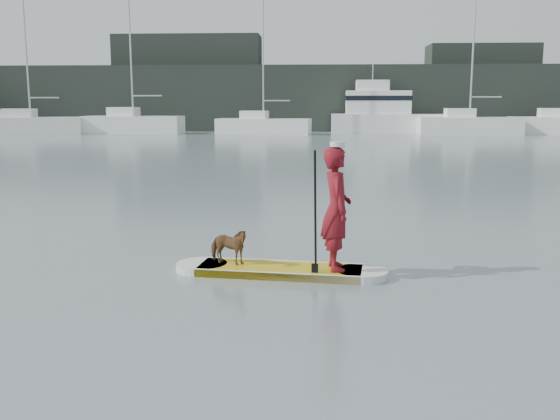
# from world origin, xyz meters

# --- Properties ---
(ground) EXTENTS (140.00, 140.00, 0.00)m
(ground) POSITION_xyz_m (0.00, 0.00, 0.00)
(ground) COLOR slate
(ground) RESTS_ON ground
(paddleboard) EXTENTS (3.28, 1.09, 0.12)m
(paddleboard) POSITION_xyz_m (1.80, 1.88, 0.06)
(paddleboard) COLOR gold
(paddleboard) RESTS_ON ground
(paddler) EXTENTS (0.53, 0.73, 1.85)m
(paddler) POSITION_xyz_m (2.65, 1.78, 1.04)
(paddler) COLOR maroon
(paddler) RESTS_ON paddleboard
(white_cap) EXTENTS (0.22, 0.22, 0.07)m
(white_cap) POSITION_xyz_m (2.65, 1.78, 2.00)
(white_cap) COLOR silver
(white_cap) RESTS_ON paddler
(dog) EXTENTS (0.74, 0.52, 0.57)m
(dog) POSITION_xyz_m (0.99, 1.98, 0.41)
(dog) COLOR brown
(dog) RESTS_ON paddleboard
(paddle) EXTENTS (0.10, 0.30, 2.00)m
(paddle) POSITION_xyz_m (2.33, 1.55, 0.80)
(paddle) COLOR black
(paddle) RESTS_ON ground
(sailboat_b) EXTENTS (8.94, 3.77, 12.88)m
(sailboat_b) POSITION_xyz_m (-21.58, 44.15, 0.89)
(sailboat_b) COLOR white
(sailboat_b) RESTS_ON ground
(sailboat_c) EXTENTS (8.39, 3.11, 11.90)m
(sailboat_c) POSITION_xyz_m (-13.16, 45.28, 0.88)
(sailboat_c) COLOR white
(sailboat_c) RESTS_ON ground
(sailboat_d) EXTENTS (8.00, 3.28, 11.46)m
(sailboat_d) POSITION_xyz_m (-2.03, 44.83, 0.82)
(sailboat_d) COLOR white
(sailboat_d) RESTS_ON ground
(sailboat_e) EXTENTS (8.28, 2.94, 11.88)m
(sailboat_e) POSITION_xyz_m (14.94, 45.08, 0.85)
(sailboat_e) COLOR white
(sailboat_e) RESTS_ON ground
(motor_yacht_a) EXTENTS (10.01, 3.17, 5.99)m
(motor_yacht_a) POSITION_xyz_m (8.33, 47.96, 1.68)
(motor_yacht_a) COLOR white
(motor_yacht_a) RESTS_ON ground
(shore_mass) EXTENTS (90.00, 6.00, 6.00)m
(shore_mass) POSITION_xyz_m (0.00, 53.00, 3.00)
(shore_mass) COLOR black
(shore_mass) RESTS_ON ground
(shore_building_west) EXTENTS (14.00, 4.00, 9.00)m
(shore_building_west) POSITION_xyz_m (-10.00, 54.00, 4.50)
(shore_building_west) COLOR black
(shore_building_west) RESTS_ON ground
(shore_building_east) EXTENTS (10.00, 4.00, 8.00)m
(shore_building_east) POSITION_xyz_m (18.00, 54.00, 4.00)
(shore_building_east) COLOR black
(shore_building_east) RESTS_ON ground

